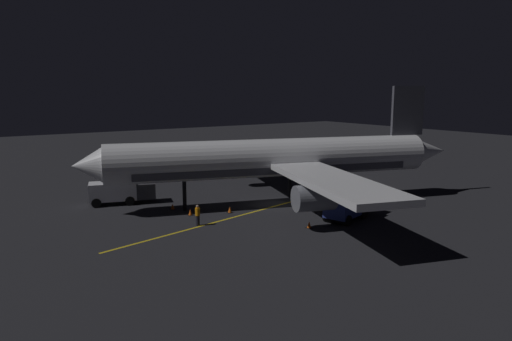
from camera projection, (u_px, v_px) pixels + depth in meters
ground_plane at (273, 205)px, 45.52m from camera, size 180.00×180.00×0.20m
apron_guide_stripe at (248, 213)px, 41.95m from camera, size 6.36×28.26×0.01m
airliner at (279, 159)px, 44.94m from camera, size 35.70×36.82×11.37m
baggage_truck at (120, 192)px, 45.35m from camera, size 3.83×6.51×2.17m
catering_truck at (349, 204)px, 40.01m from camera, size 3.57×6.10×2.51m
ground_crew_worker at (198, 215)px, 38.04m from camera, size 0.40×0.40×1.74m
traffic_cone_near_left at (309, 225)px, 37.48m from camera, size 0.50×0.50×0.55m
traffic_cone_near_right at (230, 210)px, 42.18m from camera, size 0.50×0.50×0.55m
traffic_cone_under_wing at (190, 212)px, 41.31m from camera, size 0.50×0.50×0.55m
traffic_cone_far at (173, 207)px, 43.35m from camera, size 0.50×0.50×0.55m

